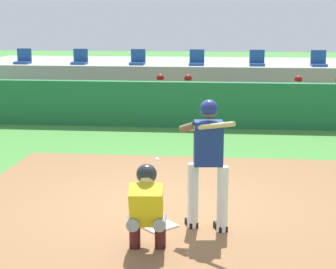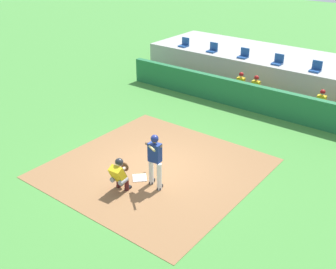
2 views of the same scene
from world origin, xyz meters
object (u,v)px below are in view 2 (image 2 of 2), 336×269
at_px(dugout_player_0, 239,86).
at_px(dugout_player_1, 254,89).
at_px(catcher_crouched, 120,173).
at_px(stadium_seat_4, 316,68).
at_px(stadium_seat_3, 278,61).
at_px(dugout_player_2, 320,104).
at_px(stadium_seat_2, 244,55).
at_px(batter_at_plate, 155,158).
at_px(stadium_seat_0, 184,44).
at_px(home_plate, 140,178).
at_px(stadium_seat_1, 213,49).

bearing_deg(dugout_player_0, dugout_player_1, 0.00).
xyz_separation_m(catcher_crouched, stadium_seat_4, (1.88, 11.03, 0.93)).
distance_m(catcher_crouched, stadium_seat_3, 11.07).
xyz_separation_m(stadium_seat_3, stadium_seat_4, (1.86, 0.00, 0.00)).
distance_m(dugout_player_1, dugout_player_2, 3.03).
relative_size(catcher_crouched, dugout_player_0, 1.54).
height_order(stadium_seat_2, stadium_seat_4, same).
height_order(dugout_player_1, stadium_seat_4, stadium_seat_4).
xyz_separation_m(batter_at_plate, dugout_player_0, (-1.61, 8.19, -0.36)).
bearing_deg(dugout_player_2, stadium_seat_0, 166.48).
bearing_deg(home_plate, stadium_seat_3, 90.00).
distance_m(batter_at_plate, stadium_seat_2, 10.55).
distance_m(dugout_player_2, stadium_seat_0, 8.74).
distance_m(batter_at_plate, dugout_player_1, 8.24).
distance_m(dugout_player_1, stadium_seat_1, 4.20).
bearing_deg(dugout_player_2, dugout_player_1, 180.00).
relative_size(dugout_player_2, stadium_seat_3, 2.71).
bearing_deg(stadium_seat_2, stadium_seat_0, 180.00).
bearing_deg(home_plate, dugout_player_2, 70.47).
relative_size(catcher_crouched, stadium_seat_4, 4.17).
distance_m(dugout_player_2, stadium_seat_4, 2.44).
distance_m(stadium_seat_0, stadium_seat_4, 7.43).
bearing_deg(dugout_player_0, stadium_seat_1, 143.97).
distance_m(home_plate, catcher_crouched, 1.03).
bearing_deg(catcher_crouched, dugout_player_0, 95.67).
bearing_deg(dugout_player_2, stadium_seat_2, 156.79).
distance_m(dugout_player_0, dugout_player_1, 0.78).
bearing_deg(stadium_seat_2, stadium_seat_1, 180.00).
bearing_deg(home_plate, dugout_player_0, 96.42).
xyz_separation_m(home_plate, stadium_seat_0, (-5.57, 10.18, 1.51)).
bearing_deg(stadium_seat_3, catcher_crouched, -90.13).
bearing_deg(stadium_seat_2, dugout_player_0, -65.20).
bearing_deg(dugout_player_2, dugout_player_0, 180.00).
distance_m(home_plate, stadium_seat_3, 10.29).
bearing_deg(stadium_seat_0, stadium_seat_1, 0.00).
relative_size(dugout_player_0, dugout_player_2, 1.00).
height_order(dugout_player_2, stadium_seat_2, stadium_seat_2).
distance_m(dugout_player_2, stadium_seat_3, 3.64).
relative_size(home_plate, stadium_seat_0, 0.92).
height_order(dugout_player_1, stadium_seat_1, stadium_seat_1).
relative_size(dugout_player_0, stadium_seat_2, 2.71).
bearing_deg(home_plate, stadium_seat_4, 79.66).
bearing_deg(stadium_seat_0, dugout_player_2, -13.52).
bearing_deg(stadium_seat_3, stadium_seat_2, 180.00).
bearing_deg(catcher_crouched, stadium_seat_4, 80.32).
bearing_deg(stadium_seat_1, dugout_player_0, -36.03).
distance_m(home_plate, dugout_player_1, 8.17).
distance_m(dugout_player_1, stadium_seat_0, 5.87).
distance_m(home_plate, stadium_seat_2, 10.46).
relative_size(dugout_player_0, dugout_player_1, 1.00).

